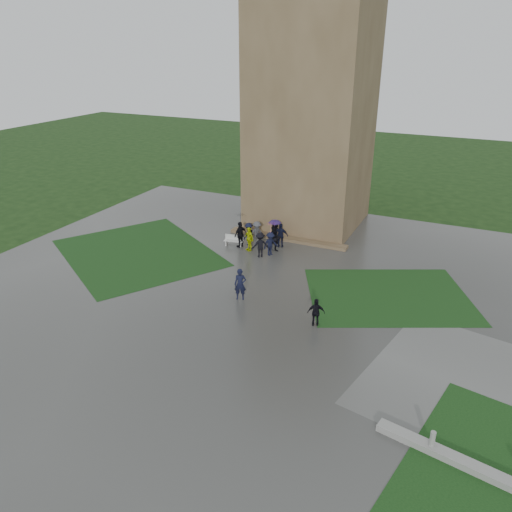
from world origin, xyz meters
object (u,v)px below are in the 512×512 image
at_px(tower, 312,107).
at_px(bench, 234,240).
at_px(pedestrian_near, 316,312).
at_px(pedestrian_mid, 240,284).

height_order(tower, bench, tower).
bearing_deg(tower, pedestrian_near, -68.91).
bearing_deg(pedestrian_mid, bench, 98.71).
height_order(bench, pedestrian_near, pedestrian_near).
distance_m(pedestrian_mid, pedestrian_near, 4.89).
relative_size(pedestrian_mid, pedestrian_near, 1.21).
distance_m(tower, bench, 11.51).
bearing_deg(pedestrian_mid, tower, 72.57).
xyz_separation_m(pedestrian_mid, pedestrian_near, (4.80, -0.91, -0.16)).
height_order(pedestrian_mid, pedestrian_near, pedestrian_mid).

